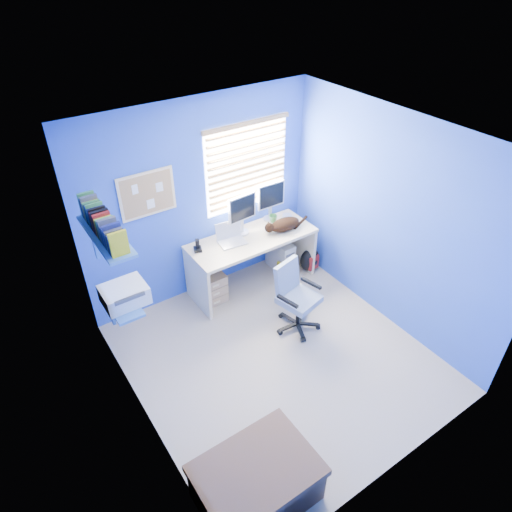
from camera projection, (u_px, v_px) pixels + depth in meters
floor at (278, 357)px, 5.09m from camera, size 3.00×3.20×0.00m
ceiling at (286, 143)px, 3.64m from camera, size 3.00×3.20×0.00m
wall_back at (201, 202)px, 5.44m from camera, size 3.00×0.01×2.50m
wall_front at (414, 378)px, 3.29m from camera, size 3.00×0.01×2.50m
wall_left at (133, 331)px, 3.68m from camera, size 0.01×3.20×2.50m
wall_right at (389, 222)px, 5.05m from camera, size 0.01×3.20×2.50m
desk at (252, 261)px, 5.95m from camera, size 1.65×0.65×0.74m
laptop at (232, 235)px, 5.58m from camera, size 0.36×0.30×0.22m
monitor_left at (242, 215)px, 5.67m from camera, size 0.41×0.15×0.54m
monitor_right at (270, 201)px, 5.94m from camera, size 0.40×0.13×0.54m
phone at (197, 245)px, 5.45m from camera, size 0.12×0.13×0.17m
mug at (273, 219)px, 6.02m from camera, size 0.10×0.09×0.10m
cd_spindle at (287, 217)px, 6.08m from camera, size 0.13×0.13×0.07m
cat at (285, 224)px, 5.85m from camera, size 0.46×0.28×0.15m
tower_pc at (280, 255)px, 6.32m from camera, size 0.20×0.44×0.45m
drawer_boxes at (211, 288)px, 5.77m from camera, size 0.35×0.28×0.41m
yellow_book at (280, 272)px, 6.18m from camera, size 0.03×0.17×0.24m
backpack at (310, 260)px, 6.32m from camera, size 0.32×0.26×0.34m
bed_corner at (257, 483)px, 3.71m from camera, size 0.92×0.66×0.44m
office_chair at (296, 305)px, 5.33m from camera, size 0.60×0.60×0.86m
window_blinds at (248, 166)px, 5.55m from camera, size 1.15×0.05×1.10m
corkboard at (147, 194)px, 4.96m from camera, size 0.64×0.02×0.52m
wall_shelves at (113, 261)px, 4.15m from camera, size 0.42×0.90×1.05m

